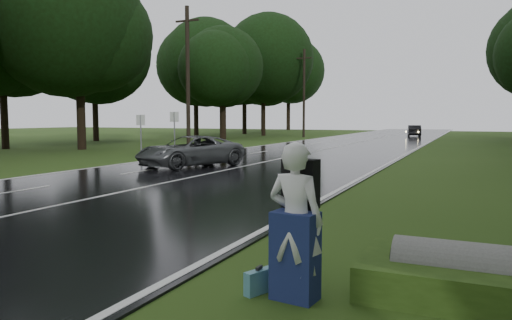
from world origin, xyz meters
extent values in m
plane|color=#2A4414|center=(0.00, 0.00, 0.00)|extent=(160.00, 160.00, 0.00)
cube|color=black|center=(0.00, 20.00, 0.02)|extent=(12.00, 140.00, 0.04)
cube|color=silver|center=(0.00, 20.00, 0.04)|extent=(0.12, 140.00, 0.01)
imported|color=#494C4E|center=(-2.19, 10.51, 0.74)|extent=(4.06, 5.53, 1.40)
imported|color=black|center=(3.09, 51.41, 0.71)|extent=(2.03, 4.23, 1.34)
imported|color=silver|center=(7.56, -2.52, 0.98)|extent=(0.77, 0.55, 1.96)
cube|color=navy|center=(7.56, -2.52, 0.55)|extent=(0.59, 0.43, 1.10)
cube|color=black|center=(7.52, -2.24, 1.41)|extent=(0.47, 0.29, 0.63)
cube|color=teal|center=(7.07, -2.52, 0.15)|extent=(0.28, 0.44, 0.31)
cylinder|color=slate|center=(9.32, -1.59, 0.00)|extent=(1.42, 0.71, 0.71)
camera|label=1|loc=(9.51, -7.97, 2.25)|focal=33.59mm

